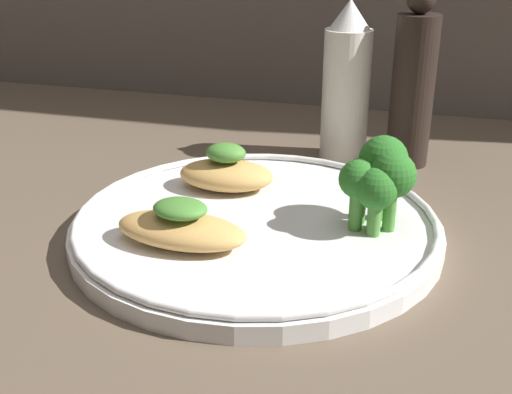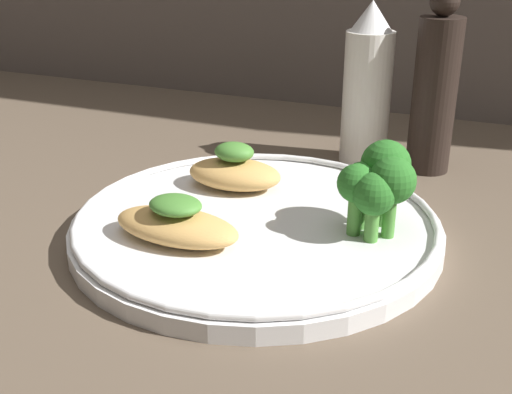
{
  "view_description": "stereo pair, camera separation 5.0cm",
  "coord_description": "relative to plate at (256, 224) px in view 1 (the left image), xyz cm",
  "views": [
    {
      "loc": [
        13.04,
        -44.46,
        23.49
      ],
      "look_at": [
        0.0,
        0.0,
        3.4
      ],
      "focal_mm": 45.0,
      "sensor_mm": 36.0,
      "label": 1
    },
    {
      "loc": [
        17.79,
        -42.78,
        23.49
      ],
      "look_at": [
        0.0,
        0.0,
        3.4
      ],
      "focal_mm": 45.0,
      "sensor_mm": 36.0,
      "label": 2
    }
  ],
  "objects": [
    {
      "name": "ground_plane",
      "position": [
        0.0,
        0.0,
        -1.49
      ],
      "size": [
        180.0,
        180.0,
        1.0
      ],
      "primitive_type": "cube",
      "color": "brown"
    },
    {
      "name": "plate",
      "position": [
        0.0,
        0.0,
        0.0
      ],
      "size": [
        29.49,
        29.49,
        2.0
      ],
      "color": "white",
      "rests_on": "ground_plane"
    },
    {
      "name": "grilled_meat_front",
      "position": [
        -4.13,
        -5.47,
        1.75
      ],
      "size": [
        10.3,
        5.34,
        3.5
      ],
      "color": "tan",
      "rests_on": "plate"
    },
    {
      "name": "grilled_meat_middle",
      "position": [
        -4.4,
        5.6,
        1.94
      ],
      "size": [
        8.75,
        5.71,
        4.18
      ],
      "color": "tan",
      "rests_on": "plate"
    },
    {
      "name": "broccoli_bunch",
      "position": [
        9.12,
        1.52,
        4.58
      ],
      "size": [
        5.73,
        6.66,
        6.94
      ],
      "color": "#4C8E38",
      "rests_on": "plate"
    },
    {
      "name": "sauce_bottle",
      "position": [
        3.64,
        20.58,
        6.86
      ],
      "size": [
        4.89,
        4.89,
        16.42
      ],
      "color": "white",
      "rests_on": "ground_plane"
    },
    {
      "name": "pepper_grinder",
      "position": [
        10.32,
        20.58,
        7.24
      ],
      "size": [
        4.28,
        4.28,
        17.96
      ],
      "color": "black",
      "rests_on": "ground_plane"
    }
  ]
}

